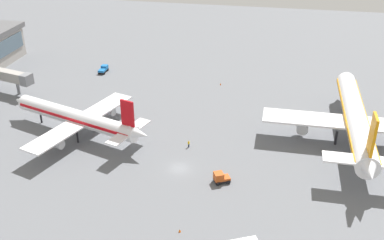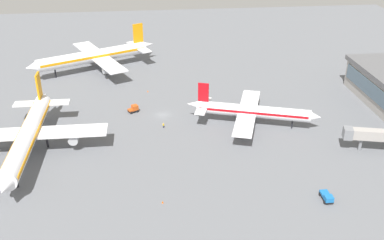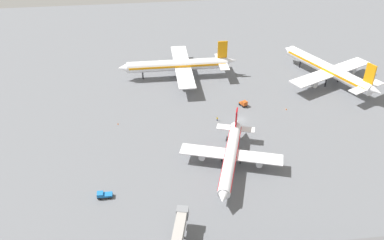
% 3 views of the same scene
% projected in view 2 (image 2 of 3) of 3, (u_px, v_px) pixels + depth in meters
% --- Properties ---
extents(ground, '(288.00, 288.00, 0.00)m').
position_uv_depth(ground, '(163.00, 115.00, 144.05)').
color(ground, slate).
extents(airplane_at_gate, '(41.43, 49.90, 16.22)m').
position_uv_depth(airplane_at_gate, '(94.00, 56.00, 177.77)').
color(airplane_at_gate, white).
rests_on(airplane_at_gate, ground).
extents(airplane_taxiing, '(32.75, 39.90, 12.48)m').
position_uv_depth(airplane_taxiing, '(251.00, 111.00, 136.14)').
color(airplane_taxiing, white).
rests_on(airplane_taxiing, ground).
extents(airplane_distant, '(52.40, 41.86, 15.98)m').
position_uv_depth(airplane_distant, '(28.00, 135.00, 120.37)').
color(airplane_distant, white).
rests_on(airplane_distant, ground).
extents(pushback_tractor, '(4.42, 2.24, 1.90)m').
position_uv_depth(pushback_tractor, '(327.00, 197.00, 103.73)').
color(pushback_tractor, black).
rests_on(pushback_tractor, ground).
extents(baggage_tug, '(3.32, 3.71, 2.30)m').
position_uv_depth(baggage_tug, '(134.00, 109.00, 145.52)').
color(baggage_tug, black).
rests_on(baggage_tug, ground).
extents(ground_crew_worker, '(0.52, 0.52, 1.67)m').
position_uv_depth(ground_crew_worker, '(163.00, 125.00, 135.72)').
color(ground_crew_worker, '#1E2338').
rests_on(ground_crew_worker, ground).
extents(jet_bridge, '(7.95, 21.18, 6.74)m').
position_uv_depth(jet_bridge, '(381.00, 135.00, 121.33)').
color(jet_bridge, '#9E9993').
rests_on(jet_bridge, ground).
extents(safety_cone_near_gate, '(0.44, 0.44, 0.60)m').
position_uv_depth(safety_cone_near_gate, '(148.00, 91.00, 160.52)').
color(safety_cone_near_gate, '#EA590C').
rests_on(safety_cone_near_gate, ground).
extents(safety_cone_mid_apron, '(0.44, 0.44, 0.60)m').
position_uv_depth(safety_cone_mid_apron, '(163.00, 202.00, 103.09)').
color(safety_cone_mid_apron, '#EA590C').
rests_on(safety_cone_mid_apron, ground).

